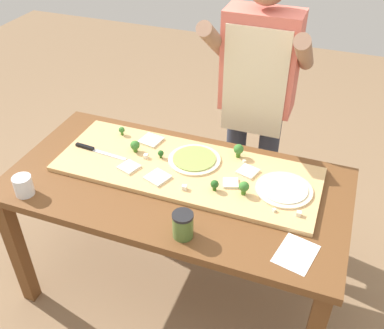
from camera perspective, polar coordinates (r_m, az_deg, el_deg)
ground_plane at (r=2.72m, az=-1.73°, el=-15.37°), size 8.00×8.00×0.00m
prep_table at (r=2.21m, az=-2.06°, el=-4.32°), size 1.66×0.84×0.79m
cutting_board at (r=2.20m, az=-0.72°, el=-0.65°), size 1.31×0.48×0.02m
chefs_knife at (r=2.37m, az=-12.60°, el=1.90°), size 0.31×0.05×0.02m
pizza_whole_pesto_green at (r=2.24m, az=0.30°, el=0.68°), size 0.27×0.27×0.02m
pizza_whole_white_garlic at (r=2.10m, az=11.80°, el=-3.15°), size 0.27×0.27×0.02m
pizza_slice_center at (r=2.18m, az=7.24°, el=-0.90°), size 0.11×0.11×0.01m
pizza_slice_far_right at (r=2.13m, az=-4.46°, el=-1.68°), size 0.13×0.13×0.01m
pizza_slice_far_left at (r=2.39m, az=-5.32°, el=3.13°), size 0.12×0.12×0.01m
pizza_slice_near_right at (r=2.21m, az=-8.15°, el=-0.32°), size 0.11×0.11×0.01m
pizza_slice_near_left at (r=2.10m, az=5.02°, el=-2.39°), size 0.09×0.09×0.01m
broccoli_floret_center_right at (r=2.02m, az=6.70°, el=-2.97°), size 0.05×0.05×0.07m
broccoli_floret_front_left at (r=2.04m, az=2.94°, el=-2.60°), size 0.04×0.04×0.06m
broccoli_floret_back_mid at (r=2.31m, az=-7.37°, el=2.44°), size 0.05×0.05×0.06m
broccoli_floret_front_right at (r=2.46m, az=-9.06°, el=4.40°), size 0.03×0.03×0.05m
broccoli_floret_back_right at (r=2.25m, az=-4.06°, el=1.42°), size 0.03×0.03×0.04m
broccoli_floret_center_left at (r=2.26m, az=6.03°, el=1.92°), size 0.05×0.05×0.07m
cheese_crumble_a at (r=2.27m, az=-5.98°, el=1.07°), size 0.02×0.02×0.02m
cheese_crumble_b at (r=1.98m, az=10.58°, el=-5.81°), size 0.02×0.02×0.01m
cheese_crumble_c at (r=1.98m, az=13.64°, el=-6.19°), size 0.02×0.02×0.02m
cheese_crumble_d at (r=2.24m, az=6.77°, el=0.42°), size 0.02×0.02×0.01m
cheese_crumble_e at (r=2.06m, az=-0.99°, el=-2.98°), size 0.02×0.02×0.02m
flour_cup at (r=2.19m, az=-20.92°, el=-2.69°), size 0.09×0.09×0.10m
sauce_jar at (r=1.84m, az=-1.19°, el=-7.82°), size 0.09×0.09×0.12m
recipe_note at (r=1.86m, az=13.29°, el=-11.15°), size 0.18×0.21×0.00m
cook_center at (r=2.51m, az=8.40°, el=9.25°), size 0.54×0.39×1.67m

